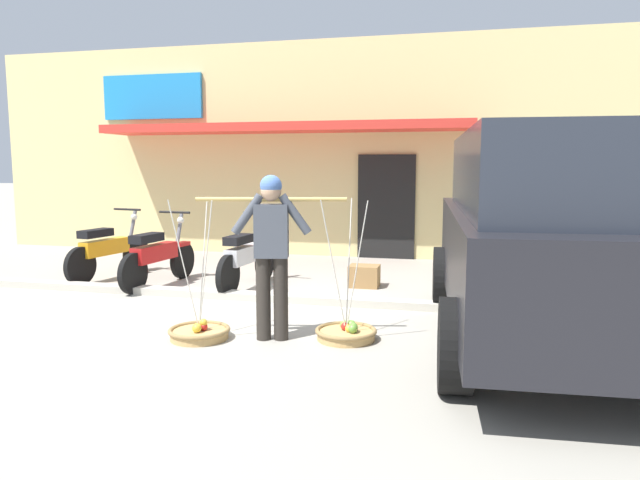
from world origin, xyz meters
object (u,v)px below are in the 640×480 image
(motorcycle_second_in_row, at_px, (158,256))
(parked_truck, at_px, (549,233))
(wooden_crate, at_px, (364,276))
(fruit_basket_left_side, at_px, (199,332))
(motorcycle_third_in_row, at_px, (246,258))
(motorcycle_nearest_shop, at_px, (108,250))
(fruit_basket_right_side, at_px, (346,332))
(fruit_vendor, at_px, (272,246))

(motorcycle_second_in_row, bearing_deg, parked_truck, -18.28)
(wooden_crate, bearing_deg, fruit_basket_left_side, -112.20)
(motorcycle_second_in_row, xyz_separation_m, motorcycle_third_in_row, (1.35, 0.15, 0.00))
(motorcycle_second_in_row, bearing_deg, motorcycle_third_in_row, 6.42)
(parked_truck, relative_size, wooden_crate, 11.16)
(motorcycle_nearest_shop, relative_size, motorcycle_third_in_row, 0.99)
(fruit_basket_right_side, bearing_deg, motorcycle_nearest_shop, 151.21)
(motorcycle_nearest_shop, xyz_separation_m, wooden_crate, (4.07, 0.31, -0.29))
(motorcycle_third_in_row, distance_m, parked_truck, 4.36)
(motorcycle_nearest_shop, relative_size, motorcycle_second_in_row, 0.99)
(motorcycle_nearest_shop, bearing_deg, wooden_crate, 4.35)
(motorcycle_nearest_shop, relative_size, wooden_crate, 4.11)
(fruit_basket_right_side, relative_size, motorcycle_third_in_row, 0.80)
(wooden_crate, bearing_deg, fruit_vendor, -99.76)
(fruit_vendor, bearing_deg, fruit_basket_right_side, 12.55)
(fruit_vendor, height_order, parked_truck, parked_truck)
(fruit_basket_left_side, xyz_separation_m, motorcycle_nearest_shop, (-2.84, 2.71, 0.38))
(motorcycle_third_in_row, bearing_deg, fruit_basket_left_side, -80.42)
(motorcycle_third_in_row, bearing_deg, fruit_vendor, -63.51)
(motorcycle_second_in_row, bearing_deg, fruit_basket_right_side, -31.77)
(fruit_vendor, height_order, motorcycle_nearest_shop, fruit_vendor)
(fruit_vendor, bearing_deg, parked_truck, 9.62)
(motorcycle_third_in_row, height_order, parked_truck, parked_truck)
(fruit_vendor, bearing_deg, fruit_basket_left_side, -167.43)
(fruit_basket_left_side, bearing_deg, motorcycle_nearest_shop, 136.36)
(fruit_vendor, bearing_deg, motorcycle_third_in_row, 116.49)
(motorcycle_nearest_shop, bearing_deg, motorcycle_second_in_row, -18.60)
(fruit_basket_right_side, height_order, motorcycle_second_in_row, fruit_basket_right_side)
(fruit_basket_right_side, relative_size, wooden_crate, 3.30)
(motorcycle_nearest_shop, relative_size, parked_truck, 0.37)
(motorcycle_third_in_row, bearing_deg, motorcycle_second_in_row, -173.58)
(fruit_basket_left_side, xyz_separation_m, motorcycle_second_in_row, (-1.77, 2.35, 0.38))
(fruit_basket_right_side, distance_m, wooden_crate, 2.70)
(fruit_vendor, bearing_deg, wooden_crate, 80.24)
(fruit_vendor, xyz_separation_m, wooden_crate, (0.49, 2.85, -0.82))
(fruit_vendor, height_order, fruit_basket_left_side, fruit_vendor)
(parked_truck, bearing_deg, fruit_basket_right_side, -171.51)
(parked_truck, distance_m, wooden_crate, 3.41)
(parked_truck, bearing_deg, motorcycle_third_in_row, 154.16)
(fruit_basket_left_side, relative_size, fruit_basket_right_side, 1.00)
(fruit_basket_left_side, relative_size, wooden_crate, 3.30)
(fruit_vendor, xyz_separation_m, parked_truck, (2.71, 0.46, 0.15))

